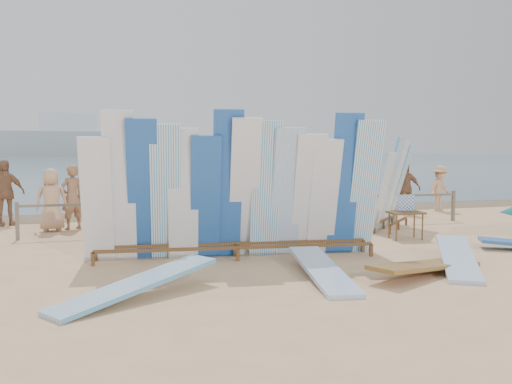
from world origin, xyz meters
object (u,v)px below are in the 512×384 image
object	(u,v)px
beach_chair_left	(244,216)
beachgoer_extra_1	(4,193)
main_surfboard_rack	(237,193)
beachgoer_1	(72,197)
beachgoer_6	(313,193)
beachgoer_2	(206,194)
flat_board_e	(137,298)
side_surfboard_rack	(392,188)
beachgoer_8	(333,195)
beachgoer_4	(241,193)
stroller	(344,206)
beachgoer_0	(52,200)
vendor_table	(406,224)
beachgoer_7	(291,191)
flat_board_a	(322,278)
flat_board_c	(426,274)
beachgoer_5	(257,190)
beachgoer_3	(172,191)
beachgoer_10	(405,189)
beachgoer_extra_0	(440,188)
beach_chair_right	(257,216)
flat_board_b	(457,267)

from	to	relation	value
beach_chair_left	beachgoer_extra_1	world-z (taller)	beachgoer_extra_1
main_surfboard_rack	beachgoer_1	bearing A→B (deg)	129.82
beachgoer_6	beachgoer_2	distance (m)	3.35
flat_board_e	beachgoer_1	bearing A→B (deg)	155.76
side_surfboard_rack	beachgoer_8	world-z (taller)	side_surfboard_rack
beachgoer_4	main_surfboard_rack	bearing A→B (deg)	74.78
beachgoer_extra_1	stroller	bearing A→B (deg)	-32.52
side_surfboard_rack	beachgoer_0	distance (m)	8.95
beach_chair_left	beachgoer_6	distance (m)	2.66
vendor_table	beachgoer_2	size ratio (longest dim) A/B	0.62
main_surfboard_rack	beachgoer_8	world-z (taller)	main_surfboard_rack
flat_board_e	beachgoer_7	xyz separation A→B (m)	(5.50, 8.50, 0.81)
flat_board_e	beachgoer_8	world-z (taller)	beachgoer_8
beachgoer_4	beachgoer_0	size ratio (longest dim) A/B	1.02
flat_board_a	flat_board_c	xyz separation A→B (m)	(1.81, -0.28, 0.00)
beachgoer_5	main_surfboard_rack	bearing A→B (deg)	48.57
beachgoer_4	stroller	bearing A→B (deg)	167.48
stroller	beachgoer_0	distance (m)	8.26
vendor_table	beachgoer_3	xyz separation A→B (m)	(-4.89, 4.79, 0.54)
beachgoer_10	stroller	bearing A→B (deg)	-140.89
flat_board_a	beachgoer_7	distance (m)	8.50
main_surfboard_rack	beachgoer_7	world-z (taller)	main_surfboard_rack
beachgoer_3	beachgoer_6	bearing A→B (deg)	-89.78
flat_board_c	beachgoer_extra_0	bearing A→B (deg)	-60.80
flat_board_c	beachgoer_5	xyz separation A→B (m)	(-0.44, 8.61, 0.85)
stroller	beachgoer_7	world-z (taller)	beachgoer_7
main_surfboard_rack	beach_chair_right	xyz separation A→B (m)	(1.80, 4.59, -1.06)
side_surfboard_rack	vendor_table	bearing A→B (deg)	-153.80
beachgoer_extra_0	beachgoer_0	xyz separation A→B (m)	(-12.50, -1.07, 0.04)
beach_chair_right	beachgoer_7	xyz separation A→B (m)	(1.61, 1.59, 0.58)
beachgoer_2	side_surfboard_rack	bearing A→B (deg)	-49.65
beachgoer_2	beachgoer_extra_1	distance (m)	5.60
beachgoer_8	beachgoer_0	xyz separation A→B (m)	(-7.82, 0.32, 0.03)
main_surfboard_rack	vendor_table	world-z (taller)	main_surfboard_rack
flat_board_e	flat_board_b	world-z (taller)	flat_board_e
beachgoer_6	beachgoer_8	distance (m)	0.84
flat_board_a	beachgoer_4	bearing A→B (deg)	93.84
vendor_table	beachgoer_0	world-z (taller)	beachgoer_0
flat_board_c	beachgoer_4	world-z (taller)	beachgoer_4
beachgoer_7	beachgoer_3	xyz separation A→B (m)	(-3.86, -0.30, 0.08)
main_surfboard_rack	beachgoer_3	xyz separation A→B (m)	(-0.45, 5.88, -0.40)
flat_board_a	beachgoer_8	bearing A→B (deg)	72.17
beach_chair_right	beachgoer_2	size ratio (longest dim) A/B	0.46
flat_board_e	beachgoer_6	world-z (taller)	beachgoer_6
beachgoer_0	beachgoer_4	bearing A→B (deg)	-172.33
beachgoer_extra_1	beachgoer_0	xyz separation A→B (m)	(1.34, -1.52, -0.10)
flat_board_b	beachgoer_1	distance (m)	9.78
beachgoer_1	beachgoer_0	size ratio (longest dim) A/B	1.04
beach_chair_right	beachgoer_2	distance (m)	1.63
beachgoer_10	beachgoer_8	xyz separation A→B (m)	(-2.97, -0.89, -0.06)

